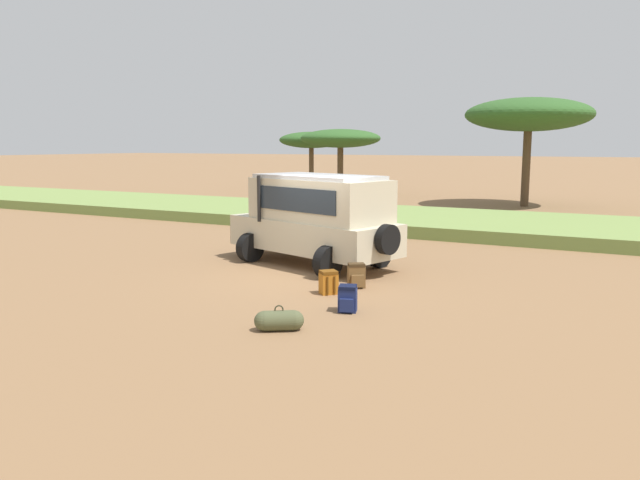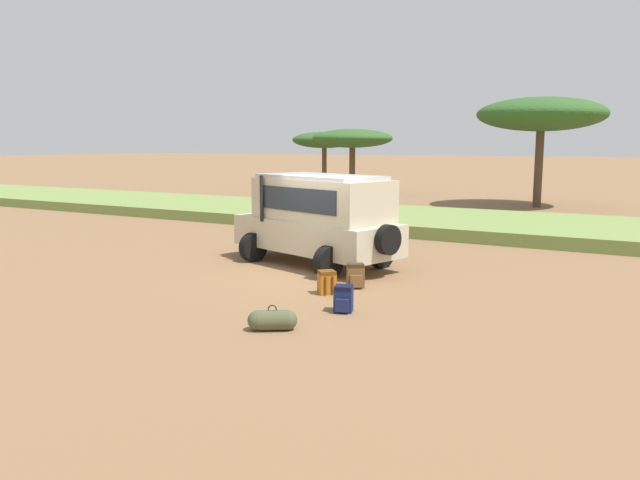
% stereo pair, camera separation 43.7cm
% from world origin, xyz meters
% --- Properties ---
extents(ground_plane, '(320.00, 320.00, 0.00)m').
position_xyz_m(ground_plane, '(0.00, 0.00, 0.00)').
color(ground_plane, olive).
extents(grass_bank, '(120.00, 7.00, 0.44)m').
position_xyz_m(grass_bank, '(0.00, 10.50, 0.22)').
color(grass_bank, olive).
rests_on(grass_bank, ground_plane).
extents(safari_vehicle, '(5.46, 3.60, 2.44)m').
position_xyz_m(safari_vehicle, '(-0.49, 1.39, 1.29)').
color(safari_vehicle, beige).
rests_on(safari_vehicle, ground_plane).
extents(backpack_beside_front_wheel, '(0.46, 0.46, 0.56)m').
position_xyz_m(backpack_beside_front_wheel, '(1.62, -0.57, 0.27)').
color(backpack_beside_front_wheel, brown).
rests_on(backpack_beside_front_wheel, ground_plane).
extents(backpack_cluster_center, '(0.49, 0.49, 0.52)m').
position_xyz_m(backpack_cluster_center, '(1.31, -1.38, 0.25)').
color(backpack_cluster_center, '#B26619').
rests_on(backpack_cluster_center, ground_plane).
extents(backpack_near_rear_wheel, '(0.44, 0.49, 0.52)m').
position_xyz_m(backpack_near_rear_wheel, '(2.32, -2.51, 0.25)').
color(backpack_near_rear_wheel, navy).
rests_on(backpack_near_rear_wheel, ground_plane).
extents(duffel_bag_low_black_case, '(0.79, 0.64, 0.46)m').
position_xyz_m(duffel_bag_low_black_case, '(1.80, -4.22, 0.18)').
color(duffel_bag_low_black_case, '#4C5133').
rests_on(duffel_bag_low_black_case, ground_plane).
extents(acacia_tree_far_left, '(4.87, 4.44, 4.14)m').
position_xyz_m(acacia_tree_far_left, '(-15.08, 27.68, 3.51)').
color(acacia_tree_far_left, brown).
rests_on(acacia_tree_far_left, ground_plane).
extents(acacia_tree_left_mid, '(5.09, 4.83, 4.18)m').
position_xyz_m(acacia_tree_left_mid, '(-10.06, 22.35, 3.56)').
color(acacia_tree_left_mid, brown).
rests_on(acacia_tree_left_mid, ground_plane).
extents(acacia_tree_centre_back, '(6.41, 6.92, 5.60)m').
position_xyz_m(acacia_tree_centre_back, '(1.57, 20.64, 4.72)').
color(acacia_tree_centre_back, brown).
rests_on(acacia_tree_centre_back, ground_plane).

